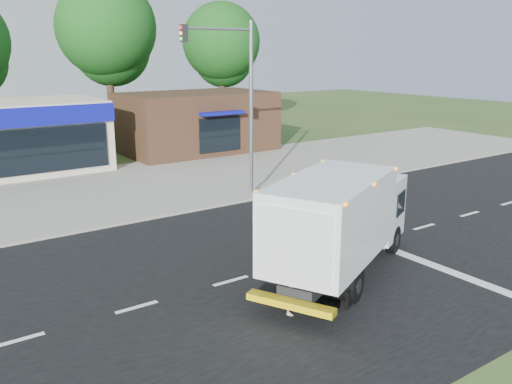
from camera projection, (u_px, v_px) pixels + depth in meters
ground at (307, 260)px, 17.91m from camera, size 120.00×120.00×0.00m
road_asphalt at (307, 260)px, 17.91m from camera, size 60.00×14.00×0.02m
sidewalk at (189, 203)px, 24.39m from camera, size 60.00×2.40×0.12m
parking_apron at (138, 180)px, 28.99m from camera, size 60.00×9.00×0.02m
lane_markings at (366, 263)px, 17.59m from camera, size 55.20×7.00×0.01m
ems_box_truck at (340, 217)px, 16.20m from camera, size 7.57×5.25×3.25m
emergency_worker at (293, 280)px, 14.05m from camera, size 0.76×0.64×1.88m
brown_storefront at (197, 122)px, 37.12m from camera, size 10.00×6.70×4.00m
traffic_signal_pole at (239, 92)px, 23.99m from camera, size 3.51×0.25×8.00m
background_trees at (39, 41)px, 37.88m from camera, size 36.77×7.39×12.10m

